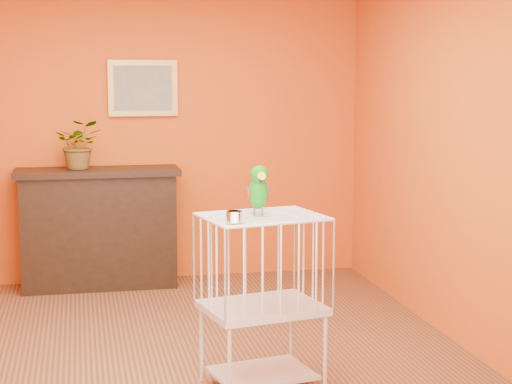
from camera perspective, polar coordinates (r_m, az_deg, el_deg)
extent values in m
plane|color=brown|center=(5.88, -5.57, -10.79)|extent=(4.50, 4.50, 0.00)
plane|color=#D45113|center=(7.84, -7.51, 3.60)|extent=(4.00, 0.00, 4.00)
plane|color=#D45113|center=(3.39, -1.71, -2.03)|extent=(4.00, 0.00, 4.00)
plane|color=#D45113|center=(6.14, 13.15, 2.26)|extent=(0.00, 4.50, 4.50)
cube|color=black|center=(7.68, -10.43, -2.58)|extent=(1.33, 0.44, 1.00)
cube|color=black|center=(7.60, -10.53, 1.33)|extent=(1.42, 0.51, 0.06)
cube|color=black|center=(7.48, -10.39, -2.86)|extent=(0.93, 0.02, 0.50)
cube|color=#572619|center=(7.64, -12.48, -3.54)|extent=(0.06, 0.20, 0.31)
cube|color=#2F4120|center=(7.64, -11.82, -3.52)|extent=(0.06, 0.20, 0.31)
cube|color=#572619|center=(7.64, -11.07, -3.50)|extent=(0.06, 0.20, 0.31)
cube|color=#2F4120|center=(7.64, -10.23, -3.47)|extent=(0.06, 0.20, 0.31)
cube|color=#572619|center=(7.65, -9.40, -3.45)|extent=(0.06, 0.20, 0.31)
imported|color=#26722D|center=(7.62, -11.68, 2.79)|extent=(0.42, 0.46, 0.34)
cube|color=#BD8C43|center=(7.78, -7.55, 6.88)|extent=(0.62, 0.03, 0.50)
cube|color=gray|center=(7.77, -7.54, 6.88)|extent=(0.52, 0.01, 0.40)
cube|color=beige|center=(5.30, 0.42, -11.96)|extent=(0.65, 0.55, 0.02)
cube|color=beige|center=(5.17, 0.42, -7.72)|extent=(0.77, 0.65, 0.04)
cube|color=beige|center=(5.05, 0.43, -1.66)|extent=(0.77, 0.65, 0.01)
cylinder|color=beige|center=(4.93, -1.78, -11.64)|extent=(0.03, 0.03, 0.47)
cylinder|color=beige|center=(5.17, 4.64, -10.71)|extent=(0.03, 0.03, 0.47)
cylinder|color=beige|center=(5.35, -3.66, -10.07)|extent=(0.03, 0.03, 0.47)
cylinder|color=beige|center=(5.57, 2.35, -9.31)|extent=(0.03, 0.03, 0.47)
cylinder|color=silver|center=(4.80, -1.45, -1.66)|extent=(0.09, 0.09, 0.07)
cylinder|color=#59544C|center=(5.07, -0.11, -1.35)|extent=(0.01, 0.01, 0.04)
cylinder|color=#59544C|center=(5.08, 0.42, -1.33)|extent=(0.01, 0.01, 0.04)
ellipsoid|color=#0F800B|center=(5.06, 0.16, -0.08)|extent=(0.12, 0.17, 0.22)
ellipsoid|color=#0F800B|center=(5.01, 0.23, 1.18)|extent=(0.11, 0.11, 0.11)
cone|color=orange|center=(4.96, 0.34, 0.98)|extent=(0.05, 0.07, 0.07)
cone|color=black|center=(4.98, 0.31, 0.77)|extent=(0.03, 0.03, 0.03)
sphere|color=black|center=(4.98, -0.14, 1.27)|extent=(0.02, 0.02, 0.02)
sphere|color=black|center=(5.00, 0.68, 1.29)|extent=(0.02, 0.02, 0.02)
ellipsoid|color=#A50C0C|center=(5.06, -0.53, -0.19)|extent=(0.03, 0.06, 0.07)
ellipsoid|color=navy|center=(5.08, 0.80, -0.15)|extent=(0.03, 0.06, 0.07)
cone|color=#0F800B|center=(5.14, 0.01, -0.76)|extent=(0.07, 0.15, 0.12)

